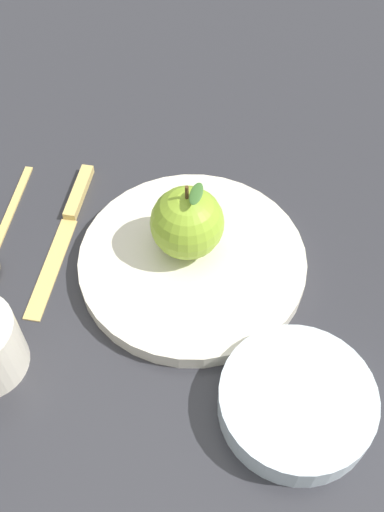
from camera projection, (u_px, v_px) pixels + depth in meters
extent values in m
plane|color=#2D2D33|center=(177.00, 260.00, 0.64)|extent=(2.40, 2.40, 0.00)
cylinder|color=silver|center=(192.00, 262.00, 0.62)|extent=(0.24, 0.24, 0.02)
torus|color=silver|center=(192.00, 259.00, 0.62)|extent=(0.24, 0.24, 0.01)
sphere|color=#8CB22D|center=(187.00, 223.00, 0.60)|extent=(0.07, 0.07, 0.07)
cylinder|color=#4C3319|center=(187.00, 193.00, 0.56)|extent=(0.00, 0.00, 0.02)
ellipsoid|color=#386628|center=(196.00, 194.00, 0.55)|extent=(0.02, 0.03, 0.01)
cylinder|color=silver|center=(296.00, 402.00, 0.53)|extent=(0.14, 0.14, 0.03)
torus|color=silver|center=(298.00, 396.00, 0.52)|extent=(0.14, 0.14, 0.01)
cylinder|color=#9FABB3|center=(298.00, 397.00, 0.52)|extent=(0.11, 0.11, 0.01)
cube|color=#D8B766|center=(51.00, 267.00, 0.63)|extent=(0.06, 0.13, 0.00)
cube|color=#D8B766|center=(79.00, 192.00, 0.69)|extent=(0.04, 0.08, 0.01)
cube|color=#D8B766|center=(11.00, 209.00, 0.68)|extent=(0.06, 0.13, 0.01)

